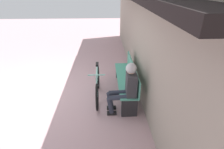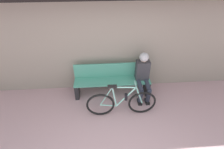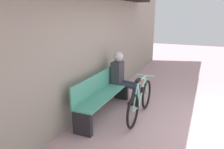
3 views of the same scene
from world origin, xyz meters
name	(u,v)px [view 1 (image 1 of 3)]	position (x,y,z in m)	size (l,w,h in m)	color
ground_plane	(47,93)	(0.00, 0.00, 0.00)	(24.00, 24.00, 0.00)	#C69EA3
storefront_wall	(144,32)	(0.00, 2.56, 1.66)	(12.00, 0.56, 3.20)	#9E9384
park_bench_near	(127,79)	(0.07, 2.20, 0.43)	(1.98, 0.42, 0.87)	#51A88E
bicycle	(98,85)	(0.23, 1.41, 0.36)	(1.62, 0.40, 0.88)	black
person_seated	(126,85)	(0.85, 2.07, 0.71)	(0.34, 0.66, 1.24)	#2D3342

